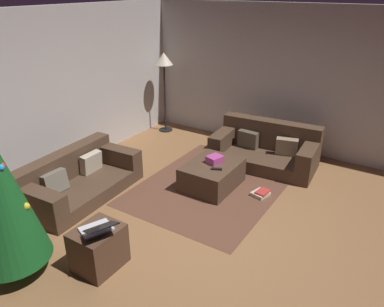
% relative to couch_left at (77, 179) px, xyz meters
% --- Properties ---
extents(ground_plane, '(6.40, 6.40, 0.00)m').
position_rel_couch_left_xyz_m(ground_plane, '(0.24, -2.25, -0.24)').
color(ground_plane, brown).
extents(rear_partition, '(6.40, 0.12, 2.60)m').
position_rel_couch_left_xyz_m(rear_partition, '(0.24, 0.89, 1.06)').
color(rear_partition, '#BCB7B2').
rests_on(rear_partition, ground_plane).
extents(corner_partition, '(0.12, 6.40, 2.60)m').
position_rel_couch_left_xyz_m(corner_partition, '(3.38, -2.25, 1.06)').
color(corner_partition, '#B5B0AB').
rests_on(corner_partition, ground_plane).
extents(couch_left, '(1.86, 1.00, 0.63)m').
position_rel_couch_left_xyz_m(couch_left, '(0.00, 0.00, 0.00)').
color(couch_left, '#473323').
rests_on(couch_left, ground_plane).
extents(couch_right, '(1.03, 1.79, 0.72)m').
position_rel_couch_left_xyz_m(couch_right, '(2.49, -1.96, 0.03)').
color(couch_right, '#473323').
rests_on(couch_right, ground_plane).
extents(ottoman, '(0.92, 0.71, 0.38)m').
position_rel_couch_left_xyz_m(ottoman, '(1.28, -1.58, -0.05)').
color(ottoman, '#473323').
rests_on(ottoman, ground_plane).
extents(gift_box, '(0.27, 0.25, 0.11)m').
position_rel_couch_left_xyz_m(gift_box, '(1.34, -1.59, 0.20)').
color(gift_box, '#B23F8C').
rests_on(gift_box, ottoman).
extents(tv_remote, '(0.11, 0.17, 0.02)m').
position_rel_couch_left_xyz_m(tv_remote, '(1.15, -1.73, 0.15)').
color(tv_remote, black).
rests_on(tv_remote, ottoman).
extents(side_table, '(0.52, 0.44, 0.49)m').
position_rel_couch_left_xyz_m(side_table, '(-0.96, -1.43, 0.00)').
color(side_table, '#4C3323').
rests_on(side_table, ground_plane).
extents(laptop, '(0.46, 0.50, 0.18)m').
position_rel_couch_left_xyz_m(laptop, '(-0.99, -1.49, 0.30)').
color(laptop, silver).
rests_on(laptop, side_table).
extents(book_stack, '(0.28, 0.26, 0.08)m').
position_rel_couch_left_xyz_m(book_stack, '(1.42, -2.34, -0.20)').
color(book_stack, beige).
rests_on(book_stack, ground_plane).
extents(corner_lamp, '(0.36, 0.36, 1.64)m').
position_rel_couch_left_xyz_m(corner_lamp, '(2.86, 0.47, 1.15)').
color(corner_lamp, black).
rests_on(corner_lamp, ground_plane).
extents(area_rug, '(2.60, 2.00, 0.01)m').
position_rel_couch_left_xyz_m(area_rug, '(1.28, -1.58, -0.24)').
color(area_rug, brown).
rests_on(area_rug, ground_plane).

